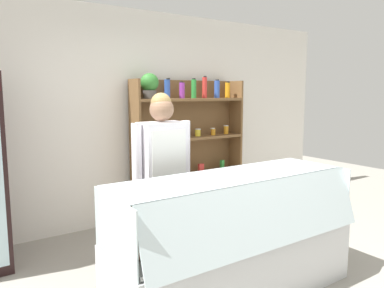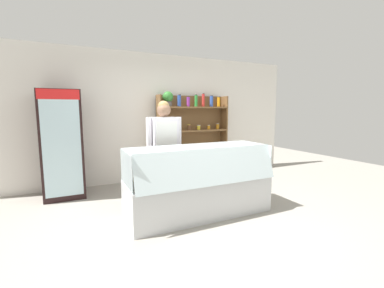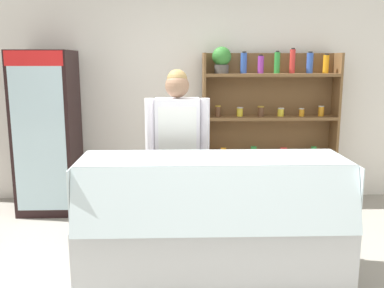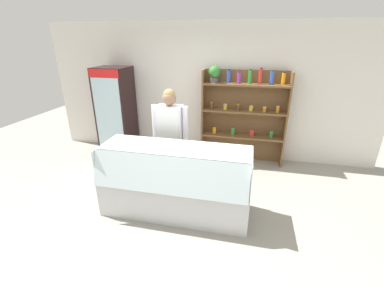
% 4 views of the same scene
% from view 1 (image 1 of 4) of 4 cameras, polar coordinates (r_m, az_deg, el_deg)
% --- Properties ---
extents(back_wall, '(6.80, 0.10, 2.70)m').
position_cam_1_polar(back_wall, '(4.85, -10.07, 3.96)').
color(back_wall, white).
rests_on(back_wall, ground).
extents(shelving_unit, '(1.63, 0.29, 1.91)m').
position_cam_1_polar(shelving_unit, '(5.03, -1.09, 1.03)').
color(shelving_unit, brown).
rests_on(shelving_unit, ground).
extents(deli_display_case, '(2.09, 0.79, 1.01)m').
position_cam_1_polar(deli_display_case, '(3.24, 6.39, -16.95)').
color(deli_display_case, silver).
rests_on(deli_display_case, ground).
extents(shop_clerk, '(0.60, 0.25, 1.67)m').
position_cam_1_polar(shop_clerk, '(3.42, -4.51, -3.68)').
color(shop_clerk, '#4C4233').
rests_on(shop_clerk, ground).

